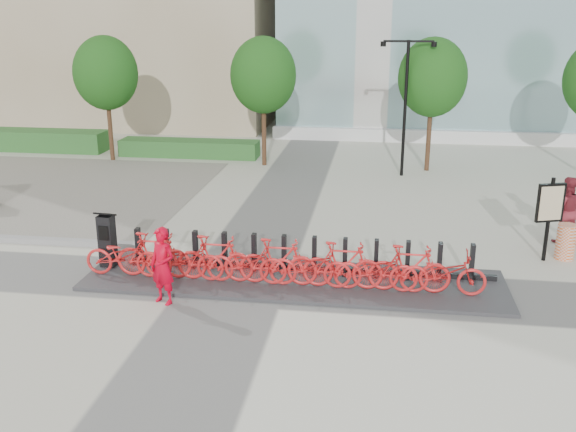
# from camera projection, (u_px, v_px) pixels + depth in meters

# --- Properties ---
(ground) EXTENTS (120.00, 120.00, 0.00)m
(ground) POSITION_uv_depth(u_px,v_px,m) (235.00, 284.00, 14.63)
(ground) COLOR beige
(gravel_patch) EXTENTS (14.00, 14.00, 0.00)m
(gravel_patch) POSITION_uv_depth(u_px,v_px,m) (2.00, 188.00, 22.60)
(gravel_patch) COLOR #58544E
(gravel_patch) RESTS_ON ground
(hedge_a) EXTENTS (10.00, 1.40, 0.90)m
(hedge_a) POSITION_uv_depth(u_px,v_px,m) (0.00, 139.00, 29.15)
(hedge_a) COLOR #306E31
(hedge_a) RESTS_ON ground
(hedge_b) EXTENTS (6.00, 1.20, 0.70)m
(hedge_b) POSITION_uv_depth(u_px,v_px,m) (190.00, 148.00, 27.67)
(hedge_b) COLOR #306E31
(hedge_b) RESTS_ON ground
(tree_0) EXTENTS (2.60, 2.60, 5.10)m
(tree_0) POSITION_uv_depth(u_px,v_px,m) (106.00, 73.00, 25.97)
(tree_0) COLOR brown
(tree_0) RESTS_ON ground
(tree_1) EXTENTS (2.60, 2.60, 5.10)m
(tree_1) POSITION_uv_depth(u_px,v_px,m) (263.00, 75.00, 25.08)
(tree_1) COLOR brown
(tree_1) RESTS_ON ground
(tree_2) EXTENTS (2.60, 2.60, 5.10)m
(tree_2) POSITION_uv_depth(u_px,v_px,m) (433.00, 78.00, 24.19)
(tree_2) COLOR brown
(tree_2) RESTS_ON ground
(streetlamp) EXTENTS (2.00, 0.20, 5.00)m
(streetlamp) POSITION_uv_depth(u_px,v_px,m) (406.00, 92.00, 23.52)
(streetlamp) COLOR black
(streetlamp) RESTS_ON ground
(dock_pad) EXTENTS (9.60, 2.40, 0.08)m
(dock_pad) POSITION_uv_depth(u_px,v_px,m) (293.00, 280.00, 14.72)
(dock_pad) COLOR #38383B
(dock_pad) RESTS_ON ground
(dock_rail_posts) EXTENTS (8.02, 0.50, 0.85)m
(dock_rail_posts) POSITION_uv_depth(u_px,v_px,m) (299.00, 254.00, 15.02)
(dock_rail_posts) COLOR black
(dock_rail_posts) RESTS_ON dock_pad
(bike_0) EXTENTS (1.84, 0.64, 0.97)m
(bike_0) POSITION_uv_depth(u_px,v_px,m) (124.00, 256.00, 14.77)
(bike_0) COLOR red
(bike_0) RESTS_ON dock_pad
(bike_1) EXTENTS (1.78, 0.50, 1.07)m
(bike_1) POSITION_uv_depth(u_px,v_px,m) (154.00, 255.00, 14.65)
(bike_1) COLOR red
(bike_1) RESTS_ON dock_pad
(bike_2) EXTENTS (1.84, 0.64, 0.97)m
(bike_2) POSITION_uv_depth(u_px,v_px,m) (184.00, 259.00, 14.57)
(bike_2) COLOR red
(bike_2) RESTS_ON dock_pad
(bike_3) EXTENTS (1.78, 0.50, 1.07)m
(bike_3) POSITION_uv_depth(u_px,v_px,m) (215.00, 258.00, 14.46)
(bike_3) COLOR red
(bike_3) RESTS_ON dock_pad
(bike_4) EXTENTS (1.84, 0.64, 0.97)m
(bike_4) POSITION_uv_depth(u_px,v_px,m) (246.00, 262.00, 14.37)
(bike_4) COLOR red
(bike_4) RESTS_ON dock_pad
(bike_5) EXTENTS (1.78, 0.50, 1.07)m
(bike_5) POSITION_uv_depth(u_px,v_px,m) (278.00, 262.00, 14.26)
(bike_5) COLOR red
(bike_5) RESTS_ON dock_pad
(bike_6) EXTENTS (1.84, 0.64, 0.97)m
(bike_6) POSITION_uv_depth(u_px,v_px,m) (310.00, 266.00, 14.18)
(bike_6) COLOR red
(bike_6) RESTS_ON dock_pad
(bike_7) EXTENTS (1.78, 0.50, 1.07)m
(bike_7) POSITION_uv_depth(u_px,v_px,m) (343.00, 265.00, 14.06)
(bike_7) COLOR red
(bike_7) RESTS_ON dock_pad
(bike_8) EXTENTS (1.84, 0.64, 0.97)m
(bike_8) POSITION_uv_depth(u_px,v_px,m) (376.00, 269.00, 13.98)
(bike_8) COLOR red
(bike_8) RESTS_ON dock_pad
(bike_9) EXTENTS (1.78, 0.50, 1.07)m
(bike_9) POSITION_uv_depth(u_px,v_px,m) (409.00, 269.00, 13.87)
(bike_9) COLOR red
(bike_9) RESTS_ON dock_pad
(bike_10) EXTENTS (1.84, 0.64, 0.97)m
(bike_10) POSITION_uv_depth(u_px,v_px,m) (443.00, 273.00, 13.78)
(bike_10) COLOR red
(bike_10) RESTS_ON dock_pad
(kiosk) EXTENTS (0.45, 0.38, 1.38)m
(kiosk) POSITION_uv_depth(u_px,v_px,m) (107.00, 240.00, 15.28)
(kiosk) COLOR black
(kiosk) RESTS_ON dock_pad
(worker_red) EXTENTS (0.72, 0.62, 1.67)m
(worker_red) POSITION_uv_depth(u_px,v_px,m) (162.00, 266.00, 13.44)
(worker_red) COLOR red
(worker_red) RESTS_ON ground
(pedestrian) EXTENTS (0.92, 0.73, 1.82)m
(pedestrian) POSITION_uv_depth(u_px,v_px,m) (565.00, 210.00, 17.01)
(pedestrian) COLOR maroon
(pedestrian) RESTS_ON ground
(construction_barrel) EXTENTS (0.61, 0.61, 0.90)m
(construction_barrel) POSITION_uv_depth(u_px,v_px,m) (566.00, 242.00, 15.99)
(construction_barrel) COLOR #E75613
(construction_barrel) RESTS_ON ground
(map_sign) EXTENTS (0.69, 0.32, 2.13)m
(map_sign) POSITION_uv_depth(u_px,v_px,m) (550.00, 206.00, 15.60)
(map_sign) COLOR black
(map_sign) RESTS_ON ground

